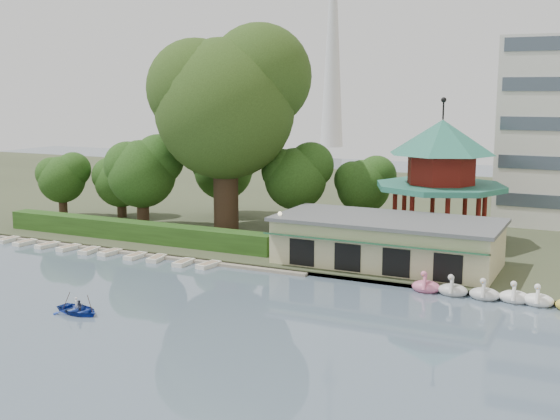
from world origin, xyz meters
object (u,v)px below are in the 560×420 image
Objects in this scene: rowboat_with_passengers at (78,306)px; big_tree at (228,98)px; dock at (139,253)px; boathouse at (387,241)px; pavilion at (441,169)px.

big_tree is at bearing 98.07° from rowboat_with_passengers.
big_tree is (3.19, 11.03, 13.86)m from dock.
boathouse is 0.88× the size of big_tree.
pavilion is at bearing 61.00° from rowboat_with_passengers.
rowboat_with_passengers is (-14.99, -20.63, -1.88)m from boathouse.
pavilion reaches higher than boathouse.
boathouse is (22.00, 4.77, 2.25)m from dock.
boathouse is 22.97m from big_tree.
pavilion is 2.61× the size of rowboat_with_passengers.
dock is at bearing 113.84° from rowboat_with_passengers.
dock is 18.00m from big_tree.
rowboat_with_passengers reaches higher than dock.
pavilion is 0.64× the size of big_tree.
big_tree is 4.08× the size of rowboat_with_passengers.
boathouse is at bearing 12.24° from dock.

